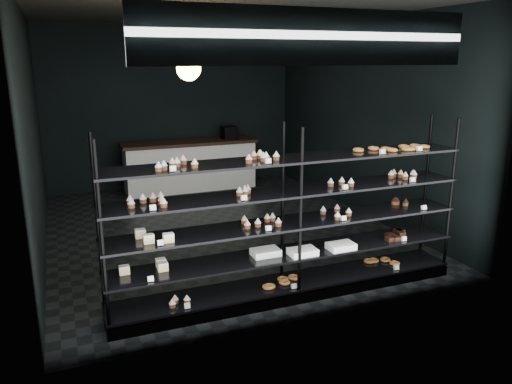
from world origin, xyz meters
TOP-DOWN VIEW (x-y plane):
  - room at (0.00, 0.00)m, footprint 5.01×6.01m
  - display_shelf at (0.02, -2.45)m, footprint 4.00×0.50m
  - signage at (0.00, -2.93)m, footprint 3.30×0.05m
  - pendant_lamp at (-0.72, -1.24)m, footprint 0.28×0.28m
  - service_counter at (0.22, 2.50)m, footprint 2.66×0.65m

SIDE VIEW (x-z plane):
  - service_counter at x=0.22m, z-range -0.11..1.12m
  - display_shelf at x=0.02m, z-range -0.33..1.58m
  - room at x=0.00m, z-range 0.00..3.20m
  - pendant_lamp at x=-0.72m, z-range 2.02..2.89m
  - signage at x=0.00m, z-range 2.50..3.00m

